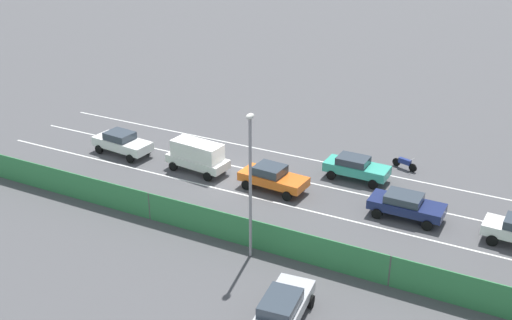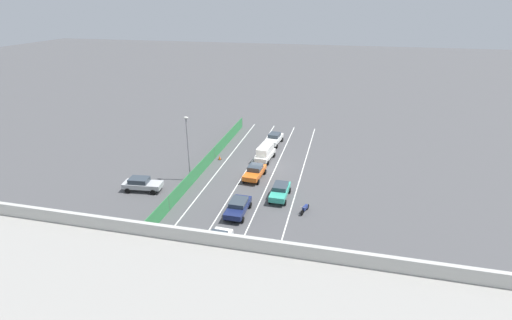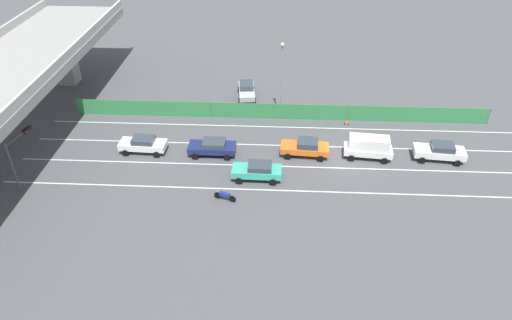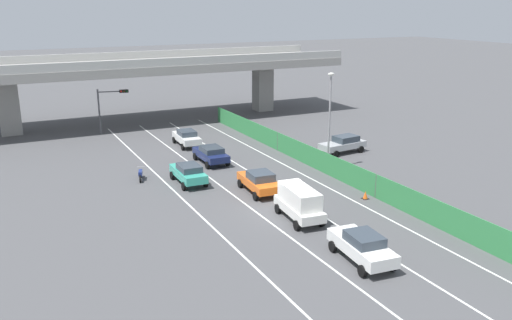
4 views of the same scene
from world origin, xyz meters
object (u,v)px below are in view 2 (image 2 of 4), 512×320
car_sedan_navy (238,206)px  street_lamp (188,143)px  traffic_light (252,302)px  traffic_cone (220,158)px  car_sedan_white (216,243)px  car_hatchback_white (274,138)px  car_taxi_orange (255,171)px  car_taxi_teal (280,191)px  motorcycle (305,208)px  parked_wagon_silver (142,184)px  car_van_white (265,152)px

car_sedan_navy → street_lamp: size_ratio=0.55×
traffic_light → traffic_cone: bearing=-67.7°
car_sedan_white → car_hatchback_white: bearing=-89.8°
car_taxi_orange → traffic_cone: car_taxi_orange is taller
traffic_light → car_taxi_teal: bearing=-85.3°
car_taxi_teal → car_sedan_navy: (3.66, 4.41, -0.03)m
motorcycle → parked_wagon_silver: bearing=-1.5°
motorcycle → car_sedan_white: bearing=51.0°
car_sedan_white → traffic_cone: car_sedan_white is taller
traffic_light → traffic_cone: (11.80, -28.75, -3.18)m
traffic_cone → car_van_white: bearing=-169.0°
car_taxi_teal → car_taxi_orange: 5.89m
parked_wagon_silver → car_hatchback_white: bearing=-122.8°
car_taxi_teal → motorcycle: size_ratio=2.31×
car_taxi_teal → parked_wagon_silver: bearing=7.2°
street_lamp → motorcycle: bearing=163.2°
car_hatchback_white → motorcycle: (-7.01, 19.31, -0.46)m
car_taxi_orange → traffic_cone: bearing=-36.8°
car_taxi_teal → car_van_white: car_van_white is taller
car_taxi_teal → street_lamp: 12.45m
car_sedan_white → car_taxi_orange: 15.41m
car_hatchback_white → parked_wagon_silver: 22.37m
car_van_white → traffic_cone: car_van_white is taller
car_taxi_orange → car_sedan_navy: size_ratio=1.03×
car_sedan_navy → traffic_light: bearing=109.0°
parked_wagon_silver → traffic_cone: (-5.86, -10.99, -0.63)m
car_hatchback_white → motorcycle: bearing=109.9°
car_sedan_white → car_sedan_navy: car_sedan_white is taller
traffic_light → street_lamp: 25.50m
car_taxi_teal → street_lamp: bearing=-9.4°
car_hatchback_white → car_sedan_navy: size_ratio=1.07×
motorcycle → street_lamp: size_ratio=0.23×
car_taxi_teal → traffic_cone: (10.15, -8.95, -0.62)m
car_taxi_teal → traffic_cone: size_ratio=7.50×
car_taxi_orange → traffic_light: 24.91m
traffic_light → car_taxi_orange: bearing=-76.9°
car_hatchback_white → parked_wagon_silver: size_ratio=1.02×
parked_wagon_silver → traffic_cone: bearing=-118.1°
motorcycle → traffic_light: bearing=85.1°
car_sedan_white → parked_wagon_silver: size_ratio=0.96×
car_hatchback_white → street_lamp: 17.21m
car_van_white → car_hatchback_white: size_ratio=0.97×
car_van_white → car_taxi_orange: size_ratio=1.00×
car_taxi_orange → traffic_cone: (6.17, -4.62, -0.62)m
street_lamp → car_taxi_teal: bearing=170.6°
motorcycle → parked_wagon_silver: size_ratio=0.40×
car_hatchback_white → car_sedan_navy: 21.18m
motorcycle → traffic_light: size_ratio=0.39×
car_taxi_orange → street_lamp: (7.66, 2.41, 3.99)m
car_hatchback_white → traffic_light: 37.06m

